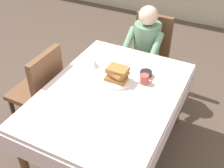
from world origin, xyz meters
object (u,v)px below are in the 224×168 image
Objects in this scene: chair_left_side at (41,87)px; knife_right_of_plate at (136,88)px; chair_diner at (149,49)px; diner_person at (145,45)px; fork_left_of_plate at (98,76)px; plate_breakfast at (118,80)px; bowl_butter at (146,74)px; breakfast_stack at (117,74)px; dining_table_main at (110,100)px; cup_coffee at (145,79)px; syrup_pitcher at (95,63)px; spoon_near_edge at (94,103)px.

chair_left_side is 0.98m from knife_right_of_plate.
diner_person is (-0.00, -0.16, 0.14)m from chair_diner.
plate_breakfast is at bearing -78.97° from fork_left_of_plate.
bowl_butter is at bearing 107.32° from chair_diner.
dining_table_main is at bearing -84.50° from breakfast_stack.
cup_coffee reaches higher than syrup_pitcher.
chair_diner reaches higher than knife_right_of_plate.
fork_left_of_plate is (-0.19, -0.02, -0.01)m from plate_breakfast.
bowl_butter is at bearing 111.15° from diner_person.
diner_person reaches higher than knife_right_of_plate.
breakfast_stack is 0.21m from knife_right_of_plate.
cup_coffee is 0.11m from knife_right_of_plate.
knife_right_of_plate is at bearing 39.65° from spoon_near_edge.
knife_right_of_plate is (0.18, 0.16, 0.09)m from dining_table_main.
spoon_near_edge is (-0.03, -0.36, -0.08)m from breakfast_stack.
spoon_near_edge is at bearing -95.95° from plate_breakfast.
spoon_near_edge is (-0.05, -0.18, 0.09)m from dining_table_main.
dining_table_main is 1.64× the size of chair_diner.
plate_breakfast is 0.19m from fork_left_of_plate.
cup_coffee is 0.75× the size of spoon_near_edge.
diner_person is 0.82m from cup_coffee.
diner_person is 9.91× the size of cup_coffee.
knife_right_of_plate is at bearing 41.34° from dining_table_main.
bowl_butter is at bearing 43.55° from breakfast_stack.
breakfast_stack reaches higher than knife_right_of_plate.
diner_person is 7.47× the size of spoon_near_edge.
bowl_butter is at bearing 9.64° from syrup_pitcher.
bowl_butter is at bearing -56.48° from fork_left_of_plate.
bowl_butter is 1.38× the size of syrup_pitcher.
diner_person is at bearing 90.00° from chair_diner.
syrup_pitcher is (-0.30, 0.28, 0.13)m from dining_table_main.
chair_left_side is at bearing 149.31° from spoon_near_edge.
knife_right_of_plate is at bearing 103.53° from chair_diner.
diner_person is 0.70m from bowl_butter.
breakfast_stack is at bearing -20.50° from syrup_pitcher.
spoon_near_edge is at bearing 143.49° from knife_right_of_plate.
diner_person reaches higher than bowl_butter.
chair_diner is 1.05m from fork_left_of_plate.
chair_diner is 11.63× the size of syrup_pitcher.
breakfast_stack is at bearing -136.45° from bowl_butter.
plate_breakfast is 0.24m from cup_coffee.
plate_breakfast is 0.36m from spoon_near_edge.
bowl_butter is at bearing -69.04° from chair_left_side.
chair_diner is 4.45× the size of breakfast_stack.
diner_person is (-0.07, 1.01, 0.02)m from dining_table_main.
dining_table_main is 5.44× the size of plate_breakfast.
bowl_butter reaches higher than knife_right_of_plate.
plate_breakfast is at bearing 93.68° from diner_person.
bowl_butter reaches higher than fork_left_of_plate.
plate_breakfast is (-0.01, 0.18, 0.10)m from dining_table_main.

